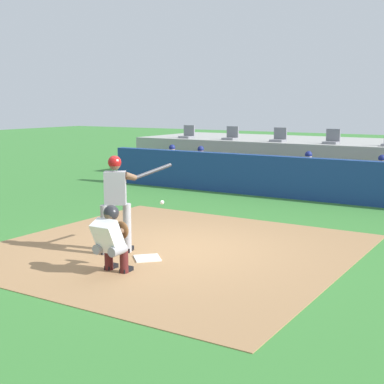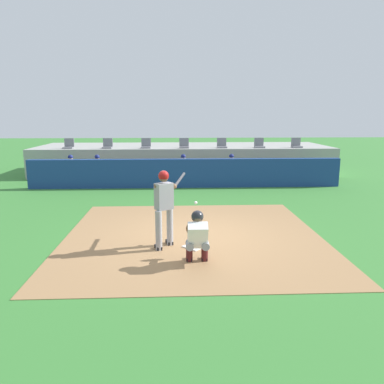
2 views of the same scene
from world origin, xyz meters
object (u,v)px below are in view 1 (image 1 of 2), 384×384
object	(u,v)px
stadium_seat_0	(188,134)
stadium_seat_3	(332,140)
stadium_seat_2	(279,138)
dugout_player_3	(380,177)
home_plate	(147,258)
batter_at_plate	(117,198)
dugout_player_1	(199,165)
dugout_player_0	(170,163)
stadium_seat_1	(231,136)
dugout_player_2	(306,172)
catcher_crouched	(112,237)

from	to	relation	value
stadium_seat_0	stadium_seat_3	distance (m)	5.57
stadium_seat_2	dugout_player_3	bearing A→B (deg)	-27.46
home_plate	batter_at_plate	world-z (taller)	batter_at_plate
dugout_player_1	stadium_seat_0	world-z (taller)	stadium_seat_0
dugout_player_0	stadium_seat_1	world-z (taller)	stadium_seat_1
dugout_player_0	stadium_seat_2	bearing A→B (deg)	32.91
dugout_player_2	stadium_seat_0	distance (m)	5.91
dugout_player_0	stadium_seat_3	size ratio (longest dim) A/B	2.71
dugout_player_2	stadium_seat_0	bearing A→B (deg)	159.65
dugout_player_3	stadium_seat_0	size ratio (longest dim) A/B	2.71
batter_at_plate	catcher_crouched	size ratio (longest dim) A/B	1.05
dugout_player_3	stadium_seat_0	xyz separation A→B (m)	(-7.63, 2.03, 0.86)
dugout_player_2	home_plate	bearing A→B (deg)	-89.40
batter_at_plate	dugout_player_2	bearing A→B (deg)	85.76
dugout_player_3	stadium_seat_3	world-z (taller)	stadium_seat_3
stadium_seat_0	dugout_player_1	bearing A→B (deg)	-49.76
dugout_player_0	home_plate	bearing A→B (deg)	-58.45
home_plate	dugout_player_3	xyz separation A→B (m)	(2.06, 8.14, 0.65)
catcher_crouched	stadium_seat_3	bearing A→B (deg)	89.96
catcher_crouched	stadium_seat_1	size ratio (longest dim) A/B	3.57
dugout_player_3	stadium_seat_1	world-z (taller)	stadium_seat_1
batter_at_plate	dugout_player_1	bearing A→B (deg)	111.31
dugout_player_1	stadium_seat_0	bearing A→B (deg)	130.24
home_plate	batter_at_plate	bearing A→B (deg)	177.21
dugout_player_0	stadium_seat_1	distance (m)	2.56
dugout_player_3	stadium_seat_2	size ratio (longest dim) A/B	2.71
home_plate	catcher_crouched	size ratio (longest dim) A/B	0.26
dugout_player_2	stadium_seat_1	distance (m)	4.25
catcher_crouched	stadium_seat_3	xyz separation A→B (m)	(0.01, 11.12, 0.93)
catcher_crouched	dugout_player_1	distance (m)	9.86
stadium_seat_3	stadium_seat_2	bearing A→B (deg)	180.00
dugout_player_0	dugout_player_3	bearing A→B (deg)	0.00
dugout_player_1	dugout_player_3	bearing A→B (deg)	0.00
home_plate	stadium_seat_3	xyz separation A→B (m)	(0.00, 10.18, 1.51)
home_plate	stadium_seat_1	bearing A→B (deg)	110.05
catcher_crouched	stadium_seat_2	world-z (taller)	stadium_seat_2
stadium_seat_0	stadium_seat_3	size ratio (longest dim) A/B	1.00
catcher_crouched	dugout_player_2	bearing A→B (deg)	90.49
dugout_player_3	dugout_player_2	bearing A→B (deg)	180.00
catcher_crouched	stadium_seat_2	bearing A→B (deg)	99.45
home_plate	stadium_seat_3	size ratio (longest dim) A/B	0.92
dugout_player_2	stadium_seat_3	size ratio (longest dim) A/B	2.71
dugout_player_3	stadium_seat_1	size ratio (longest dim) A/B	2.71
batter_at_plate	dugout_player_2	size ratio (longest dim) A/B	1.39
home_plate	stadium_seat_0	distance (m)	11.70
dugout_player_3	catcher_crouched	bearing A→B (deg)	-102.81
stadium_seat_0	stadium_seat_2	distance (m)	3.71
catcher_crouched	home_plate	bearing A→B (deg)	89.55
dugout_player_3	stadium_seat_3	xyz separation A→B (m)	(-2.06, 2.03, 0.86)
stadium_seat_3	batter_at_plate	bearing A→B (deg)	-93.87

